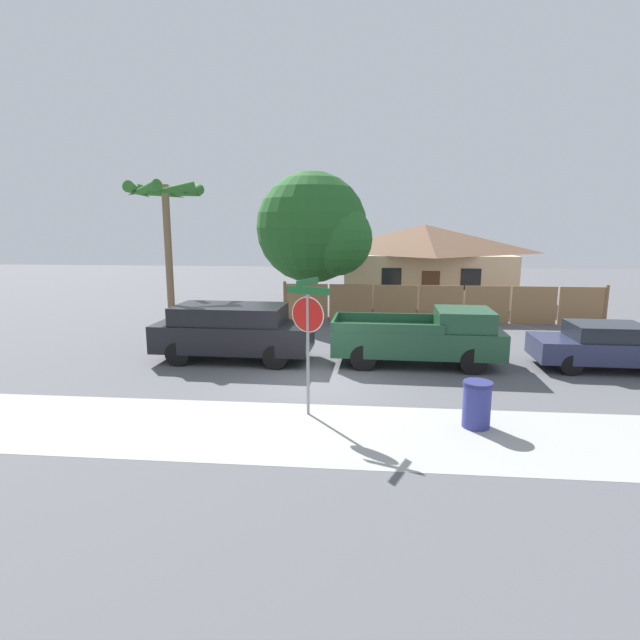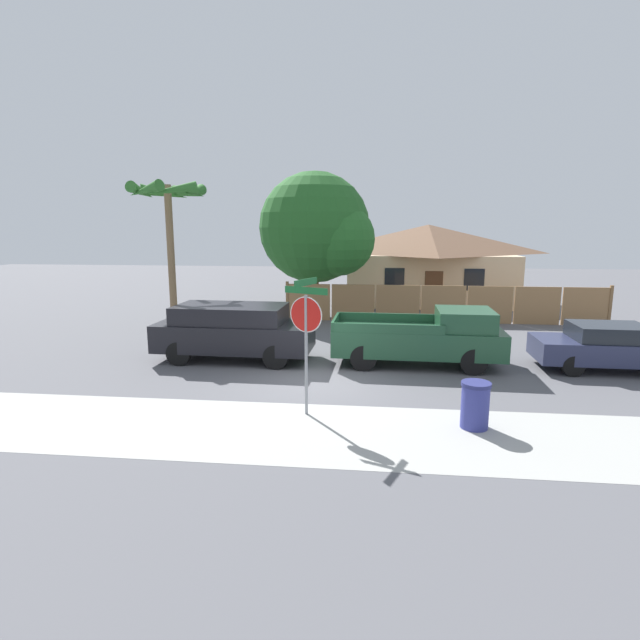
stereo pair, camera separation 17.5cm
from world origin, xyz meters
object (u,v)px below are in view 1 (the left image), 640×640
object	(u,v)px
house	(424,261)
trash_bin	(477,404)
palm_tree	(166,204)
orange_pickup	(423,337)
parked_sedan	(611,346)
stop_sign	(308,323)
oak_tree	(317,230)
red_suv	(233,330)

from	to	relation	value
house	trash_bin	world-z (taller)	house
palm_tree	orange_pickup	distance (m)	11.04
palm_tree	parked_sedan	distance (m)	16.06
parked_sedan	house	bearing A→B (deg)	107.46
palm_tree	stop_sign	xyz separation A→B (m)	(6.47, -8.23, -2.95)
trash_bin	oak_tree	bearing A→B (deg)	109.98
house	oak_tree	size ratio (longest dim) A/B	1.42
house	stop_sign	xyz separation A→B (m)	(-4.50, -18.62, -0.13)
parked_sedan	stop_sign	bearing A→B (deg)	-150.77
orange_pickup	parked_sedan	bearing A→B (deg)	1.62
palm_tree	orange_pickup	world-z (taller)	palm_tree
house	red_suv	distance (m)	16.03
house	stop_sign	distance (m)	19.16
orange_pickup	oak_tree	bearing A→B (deg)	118.34
house	orange_pickup	size ratio (longest dim) A/B	1.85
house	orange_pickup	xyz separation A→B (m)	(-1.47, -14.15, -1.37)
palm_tree	parked_sedan	bearing A→B (deg)	-14.04
palm_tree	parked_sedan	size ratio (longest dim) A/B	1.30
stop_sign	trash_bin	world-z (taller)	stop_sign
parked_sedan	red_suv	bearing A→B (deg)	-178.45
orange_pickup	trash_bin	world-z (taller)	orange_pickup
oak_tree	trash_bin	distance (m)	14.31
oak_tree	red_suv	world-z (taller)	oak_tree
palm_tree	red_suv	distance (m)	6.58
house	orange_pickup	distance (m)	14.29
house	palm_tree	xyz separation A→B (m)	(-10.97, -10.39, 2.81)
oak_tree	trash_bin	xyz separation A→B (m)	(4.74, -13.03, -3.55)
orange_pickup	trash_bin	xyz separation A→B (m)	(0.61, -4.87, -0.37)
palm_tree	orange_pickup	xyz separation A→B (m)	(9.50, -3.76, -4.19)
parked_sedan	palm_tree	bearing A→B (deg)	167.51
parked_sedan	trash_bin	xyz separation A→B (m)	(-4.89, -4.88, -0.21)
red_suv	orange_pickup	bearing A→B (deg)	1.49
house	stop_sign	world-z (taller)	house
red_suv	stop_sign	xyz separation A→B (m)	(2.94, -4.48, 1.14)
house	oak_tree	distance (m)	8.39
house	palm_tree	world-z (taller)	palm_tree
oak_tree	stop_sign	xyz separation A→B (m)	(1.09, -12.63, -1.94)
parked_sedan	trash_bin	world-z (taller)	parked_sedan
trash_bin	red_suv	bearing A→B (deg)	143.47
palm_tree	trash_bin	bearing A→B (deg)	-40.47
oak_tree	trash_bin	bearing A→B (deg)	-70.02
oak_tree	palm_tree	distance (m)	7.02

